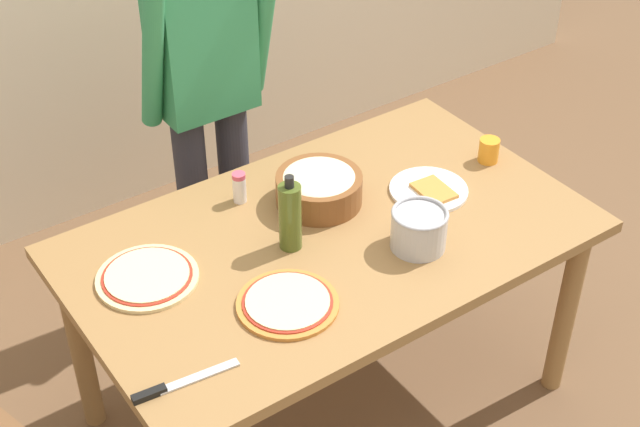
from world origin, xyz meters
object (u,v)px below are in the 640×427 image
(plate_with_slice, at_px, (430,191))
(salt_shaker, at_px, (239,187))
(person_cook, at_px, (206,86))
(popcorn_bowl, at_px, (319,186))
(dining_table, at_px, (329,257))
(chef_knife, at_px, (173,386))
(olive_oil_bottle, at_px, (290,216))
(steel_pot, at_px, (419,229))
(pizza_cooked_on_tray, at_px, (288,303))
(cup_orange, at_px, (489,150))
(pizza_raw_on_board, at_px, (147,277))

(plate_with_slice, xyz_separation_m, salt_shaker, (-0.54, 0.32, 0.04))
(person_cook, xyz_separation_m, popcorn_bowl, (0.07, -0.60, -0.12))
(dining_table, height_order, chef_knife, chef_knife)
(olive_oil_bottle, distance_m, salt_shaker, 0.30)
(person_cook, xyz_separation_m, steel_pot, (0.19, -0.96, -0.11))
(pizza_cooked_on_tray, bearing_deg, cup_orange, 12.85)
(dining_table, bearing_deg, cup_orange, 1.98)
(pizza_cooked_on_tray, relative_size, chef_knife, 1.00)
(olive_oil_bottle, bearing_deg, cup_orange, 0.21)
(steel_pot, bearing_deg, popcorn_bowl, 107.84)
(dining_table, xyz_separation_m, chef_knife, (-0.69, -0.29, 0.10))
(pizza_cooked_on_tray, relative_size, popcorn_bowl, 1.04)
(dining_table, xyz_separation_m, person_cook, (0.00, 0.76, 0.27))
(pizza_raw_on_board, distance_m, olive_oil_bottle, 0.45)
(chef_knife, bearing_deg, cup_orange, 12.74)
(salt_shaker, bearing_deg, pizza_raw_on_board, -156.76)
(pizza_cooked_on_tray, distance_m, chef_knife, 0.42)
(plate_with_slice, relative_size, cup_orange, 3.06)
(popcorn_bowl, relative_size, olive_oil_bottle, 1.09)
(cup_orange, height_order, salt_shaker, salt_shaker)
(person_cook, bearing_deg, plate_with_slice, -62.40)
(pizza_raw_on_board, distance_m, steel_pot, 0.82)
(pizza_cooked_on_tray, bearing_deg, olive_oil_bottle, 54.68)
(person_cook, xyz_separation_m, cup_orange, (0.69, -0.73, -0.14))
(dining_table, height_order, plate_with_slice, plate_with_slice)
(salt_shaker, bearing_deg, chef_knife, -132.91)
(steel_pot, bearing_deg, pizza_cooked_on_tray, 179.69)
(salt_shaker, bearing_deg, popcorn_bowl, -36.28)
(popcorn_bowl, height_order, olive_oil_bottle, olive_oil_bottle)
(pizza_cooked_on_tray, relative_size, salt_shaker, 2.75)
(cup_orange, distance_m, chef_knife, 1.42)
(person_cook, bearing_deg, salt_shaker, -107.20)
(plate_with_slice, relative_size, olive_oil_bottle, 1.02)
(olive_oil_bottle, bearing_deg, plate_with_slice, -3.12)
(plate_with_slice, height_order, popcorn_bowl, popcorn_bowl)
(pizza_raw_on_board, distance_m, salt_shaker, 0.46)
(dining_table, bearing_deg, olive_oil_bottle, 170.79)
(pizza_cooked_on_tray, distance_m, plate_with_slice, 0.71)
(steel_pot, distance_m, salt_shaker, 0.61)
(popcorn_bowl, relative_size, salt_shaker, 2.64)
(popcorn_bowl, bearing_deg, olive_oil_bottle, -145.53)
(pizza_cooked_on_tray, height_order, olive_oil_bottle, olive_oil_bottle)
(olive_oil_bottle, xyz_separation_m, salt_shaker, (-0.01, 0.29, -0.06))
(pizza_raw_on_board, bearing_deg, popcorn_bowl, 2.67)
(dining_table, bearing_deg, person_cook, 89.79)
(pizza_cooked_on_tray, bearing_deg, dining_table, 34.91)
(plate_with_slice, xyz_separation_m, popcorn_bowl, (-0.33, 0.17, 0.05))
(pizza_cooked_on_tray, bearing_deg, pizza_raw_on_board, 129.83)
(pizza_raw_on_board, relative_size, chef_knife, 1.03)
(cup_orange, bearing_deg, dining_table, -178.02)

